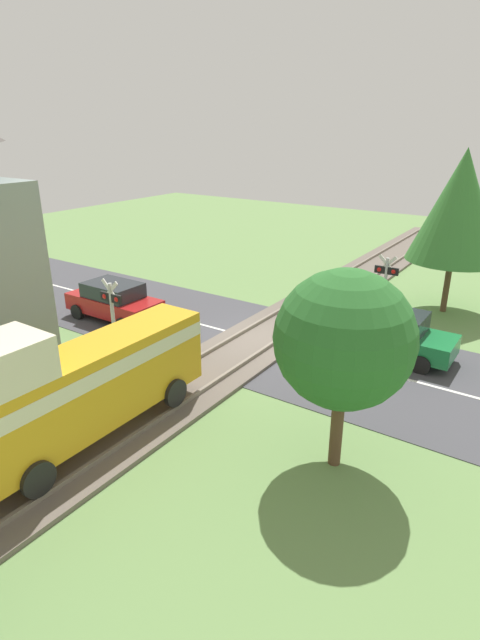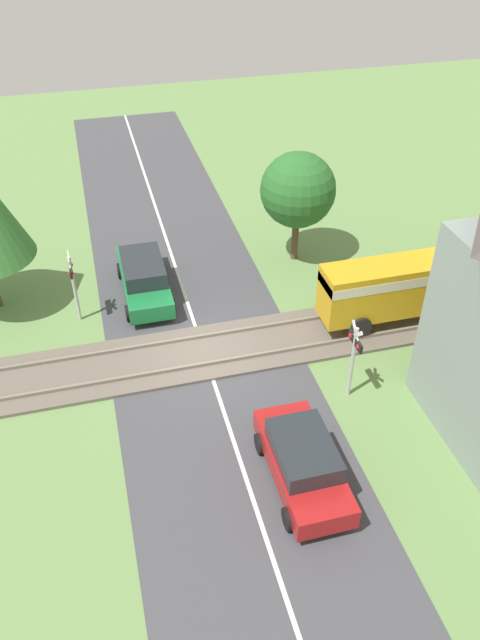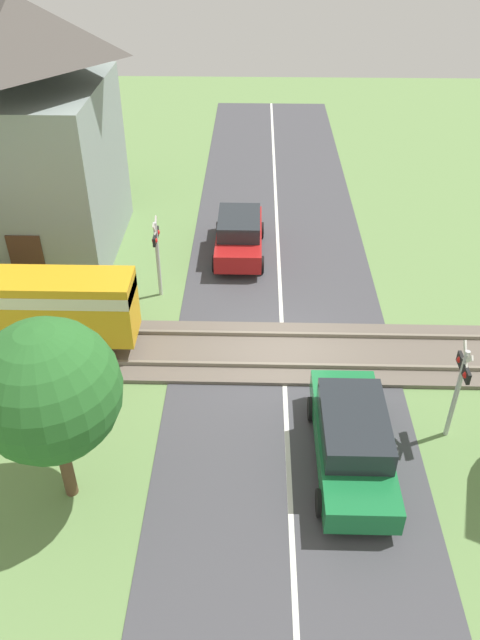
{
  "view_description": "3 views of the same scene",
  "coord_description": "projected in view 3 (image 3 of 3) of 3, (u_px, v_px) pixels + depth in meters",
  "views": [
    {
      "loc": [
        -8.59,
        13.94,
        7.22
      ],
      "look_at": [
        0.0,
        1.26,
        1.2
      ],
      "focal_mm": 28.0,
      "sensor_mm": 36.0,
      "label": 1
    },
    {
      "loc": [
        15.88,
        -2.92,
        13.8
      ],
      "look_at": [
        0.0,
        1.26,
        1.2
      ],
      "focal_mm": 35.0,
      "sensor_mm": 36.0,
      "label": 2
    },
    {
      "loc": [
        -14.13,
        0.88,
        11.41
      ],
      "look_at": [
        0.0,
        1.26,
        1.2
      ],
      "focal_mm": 35.0,
      "sensor_mm": 36.0,
      "label": 3
    }
  ],
  "objects": [
    {
      "name": "tree_by_station",
      "position": [
        92.0,
        117.0,
        25.95
      ],
      "size": [
        2.19,
        2.19,
        4.22
      ],
      "color": "brown",
      "rests_on": "ground_plane"
    },
    {
      "name": "crossing_signal_east_approach",
      "position": [
        157.0,
        247.0,
        19.63
      ],
      "size": [
        0.9,
        0.18,
        2.75
      ],
      "color": "#B7B7B7",
      "rests_on": "ground_plane"
    },
    {
      "name": "road_surface",
      "position": [
        283.0,
        354.0,
        18.11
      ],
      "size": [
        48.0,
        6.4,
        0.02
      ],
      "color": "#424247",
      "rests_on": "ground_plane"
    },
    {
      "name": "tree_roadside_hedge",
      "position": [
        48.0,
        391.0,
        12.3
      ],
      "size": [
        2.96,
        2.96,
        4.57
      ],
      "color": "brown",
      "rests_on": "ground_plane"
    },
    {
      "name": "track_bed",
      "position": [
        283.0,
        352.0,
        18.07
      ],
      "size": [
        2.8,
        48.0,
        0.24
      ],
      "color": "#665B51",
      "rests_on": "ground_plane"
    },
    {
      "name": "crossing_signal_west_approach",
      "position": [
        460.0,
        380.0,
        14.51
      ],
      "size": [
        0.9,
        0.18,
        2.75
      ],
      "color": "#B7B7B7",
      "rests_on": "ground_plane"
    },
    {
      "name": "car_near_crossing",
      "position": [
        352.0,
        438.0,
        14.36
      ],
      "size": [
        4.47,
        1.8,
        1.54
      ],
      "color": "#197038",
      "rests_on": "ground_plane"
    },
    {
      "name": "ground_plane",
      "position": [
        283.0,
        354.0,
        18.11
      ],
      "size": [
        60.0,
        60.0,
        0.0
      ],
      "primitive_type": "plane",
      "color": "#66894C"
    },
    {
      "name": "car_far_side",
      "position": [
        239.0,
        234.0,
        22.42
      ],
      "size": [
        3.94,
        1.79,
        1.51
      ],
      "color": "#A81919",
      "rests_on": "ground_plane"
    },
    {
      "name": "station_building",
      "position": [
        38.0,
        137.0,
        20.84
      ],
      "size": [
        6.57,
        4.94,
        8.54
      ],
      "color": "gray",
      "rests_on": "ground_plane"
    }
  ]
}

